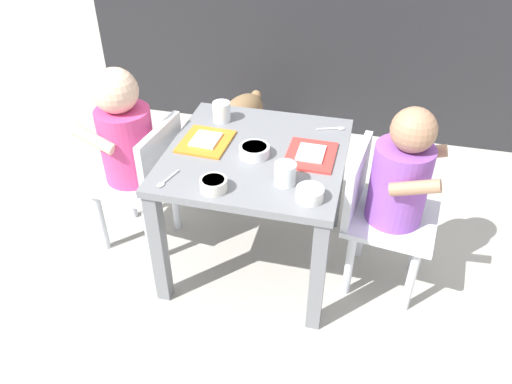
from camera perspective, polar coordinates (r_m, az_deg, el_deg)
ground_plane at (r=1.91m, az=0.00°, el=-7.20°), size 7.00×7.00×0.00m
kitchen_cabinet_back at (r=2.68m, az=6.42°, el=18.32°), size 2.19×0.36×0.99m
dining_table at (r=1.67m, az=0.00°, el=2.26°), size 0.57×0.58×0.46m
seated_child_left at (r=1.79m, az=-14.12°, el=5.51°), size 0.31×0.31×0.69m
seated_child_right at (r=1.61m, az=15.46°, el=0.99°), size 0.31×0.31×0.68m
dog at (r=2.38m, az=-1.99°, el=8.39°), size 0.23×0.42×0.30m
food_tray_left at (r=1.69m, az=-5.67°, el=5.73°), size 0.16×0.19×0.02m
food_tray_right at (r=1.62m, az=6.18°, el=4.21°), size 0.16×0.19×0.02m
water_cup_left at (r=1.80m, az=-3.88°, el=8.88°), size 0.06×0.06×0.07m
water_cup_right at (r=1.47m, az=3.29°, el=1.93°), size 0.06×0.06×0.07m
cereal_bowl_left_side at (r=1.42m, az=6.08°, el=-0.15°), size 0.08×0.08×0.04m
veggie_bowl_far at (r=1.60m, az=-0.24°, el=4.71°), size 0.10×0.10×0.03m
cereal_bowl_right_side at (r=1.45m, az=-4.80°, el=0.88°), size 0.08×0.08×0.04m
spoon_by_left_tray at (r=1.52m, az=-10.09°, el=1.29°), size 0.04×0.10×0.01m
spoon_by_right_tray at (r=1.78m, az=8.75°, el=7.07°), size 0.10×0.04×0.01m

